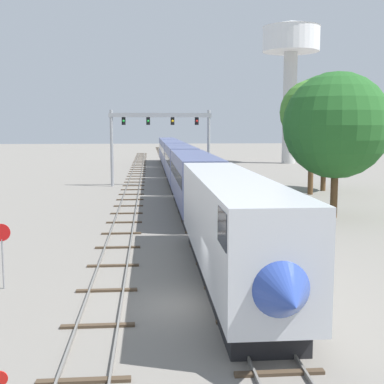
% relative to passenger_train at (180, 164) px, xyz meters
% --- Properties ---
extents(ground_plane, '(400.00, 400.00, 0.00)m').
position_rel_passenger_train_xyz_m(ground_plane, '(-2.00, -41.99, -2.61)').
color(ground_plane, gray).
extents(track_main, '(2.60, 200.00, 0.16)m').
position_rel_passenger_train_xyz_m(track_main, '(0.00, 18.01, -2.54)').
color(track_main, slate).
rests_on(track_main, ground).
extents(track_near, '(2.60, 160.00, 0.16)m').
position_rel_passenger_train_xyz_m(track_near, '(-5.50, -1.99, -2.54)').
color(track_near, slate).
rests_on(track_near, ground).
extents(passenger_train, '(3.04, 96.86, 4.80)m').
position_rel_passenger_train_xyz_m(passenger_train, '(0.00, 0.00, 0.00)').
color(passenger_train, silver).
rests_on(passenger_train, ground).
extents(signal_gantry, '(12.10, 0.49, 8.99)m').
position_rel_passenger_train_xyz_m(signal_gantry, '(-2.25, 0.01, 3.92)').
color(signal_gantry, '#999BA0').
rests_on(signal_gantry, ground).
extents(water_tower, '(10.88, 10.88, 26.85)m').
position_rel_passenger_train_xyz_m(water_tower, '(23.34, 36.82, 19.00)').
color(water_tower, beige).
rests_on(water_tower, ground).
extents(stop_sign, '(0.76, 0.08, 2.88)m').
position_rel_passenger_train_xyz_m(stop_sign, '(-10.00, -39.24, -0.74)').
color(stop_sign, gray).
rests_on(stop_sign, ground).
extents(trackside_tree_left, '(6.65, 6.65, 11.83)m').
position_rel_passenger_train_xyz_m(trackside_tree_left, '(13.12, -9.27, 5.86)').
color(trackside_tree_left, brown).
rests_on(trackside_tree_left, ground).
extents(trackside_tree_mid, '(8.13, 8.13, 11.19)m').
position_rel_passenger_train_xyz_m(trackside_tree_mid, '(10.64, -22.97, 4.50)').
color(trackside_tree_mid, brown).
rests_on(trackside_tree_mid, ground).
extents(trackside_tree_right, '(8.68, 8.68, 12.63)m').
position_rel_passenger_train_xyz_m(trackside_tree_right, '(15.51, -6.29, 5.67)').
color(trackside_tree_right, brown).
rests_on(trackside_tree_right, ground).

